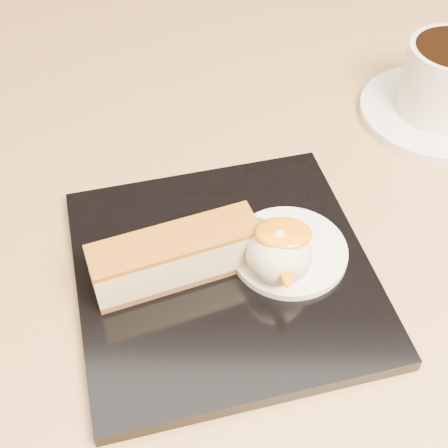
{
  "coord_description": "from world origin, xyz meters",
  "views": [
    {
      "loc": [
        -0.05,
        -0.36,
        1.1
      ],
      "look_at": [
        -0.05,
        -0.04,
        0.76
      ],
      "focal_mm": 50.0,
      "sensor_mm": 36.0,
      "label": 1
    }
  ],
  "objects_px": {
    "dessert_plate": "(224,273)",
    "saucer": "(436,112)",
    "cheesecake": "(176,256)",
    "table": "(275,322)",
    "ice_cream_scoop": "(279,253)"
  },
  "relations": [
    {
      "from": "dessert_plate",
      "to": "saucer",
      "type": "xyz_separation_m",
      "value": [
        0.21,
        0.2,
        -0.0
      ]
    },
    {
      "from": "dessert_plate",
      "to": "cheesecake",
      "type": "distance_m",
      "value": 0.04
    },
    {
      "from": "table",
      "to": "cheesecake",
      "type": "height_order",
      "value": "cheesecake"
    },
    {
      "from": "dessert_plate",
      "to": "ice_cream_scoop",
      "type": "height_order",
      "value": "ice_cream_scoop"
    },
    {
      "from": "table",
      "to": "saucer",
      "type": "height_order",
      "value": "saucer"
    },
    {
      "from": "ice_cream_scoop",
      "to": "saucer",
      "type": "distance_m",
      "value": 0.27
    },
    {
      "from": "ice_cream_scoop",
      "to": "saucer",
      "type": "xyz_separation_m",
      "value": [
        0.17,
        0.21,
        -0.03
      ]
    },
    {
      "from": "cheesecake",
      "to": "saucer",
      "type": "xyz_separation_m",
      "value": [
        0.24,
        0.21,
        -0.03
      ]
    },
    {
      "from": "saucer",
      "to": "table",
      "type": "bearing_deg",
      "value": -138.13
    },
    {
      "from": "cheesecake",
      "to": "saucer",
      "type": "height_order",
      "value": "cheesecake"
    },
    {
      "from": "dessert_plate",
      "to": "ice_cream_scoop",
      "type": "distance_m",
      "value": 0.05
    },
    {
      "from": "dessert_plate",
      "to": "ice_cream_scoop",
      "type": "xyz_separation_m",
      "value": [
        0.04,
        -0.01,
        0.03
      ]
    },
    {
      "from": "table",
      "to": "dessert_plate",
      "type": "bearing_deg",
      "value": -129.15
    },
    {
      "from": "dessert_plate",
      "to": "saucer",
      "type": "bearing_deg",
      "value": 44.38
    },
    {
      "from": "dessert_plate",
      "to": "table",
      "type": "bearing_deg",
      "value": 50.85
    }
  ]
}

